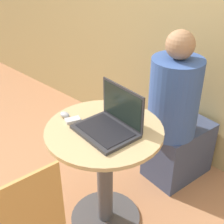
% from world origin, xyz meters
% --- Properties ---
extents(ground_plane, '(12.00, 12.00, 0.00)m').
position_xyz_m(ground_plane, '(0.00, 0.00, 0.00)').
color(ground_plane, tan).
extents(back_wall, '(7.00, 0.05, 2.60)m').
position_xyz_m(back_wall, '(0.00, 1.07, 1.30)').
color(back_wall, tan).
rests_on(back_wall, ground_plane).
extents(round_table, '(0.71, 0.71, 0.77)m').
position_xyz_m(round_table, '(0.00, 0.00, 0.50)').
color(round_table, '#4C4C51').
rests_on(round_table, ground_plane).
extents(laptop, '(0.38, 0.31, 0.26)m').
position_xyz_m(laptop, '(0.04, 0.01, 0.83)').
color(laptop, '#2D2D33').
rests_on(laptop, round_table).
extents(cell_phone, '(0.09, 0.11, 0.02)m').
position_xyz_m(cell_phone, '(-0.20, -0.07, 0.78)').
color(cell_phone, silver).
rests_on(cell_phone, round_table).
extents(computer_mouse, '(0.07, 0.05, 0.03)m').
position_xyz_m(computer_mouse, '(-0.27, -0.07, 0.79)').
color(computer_mouse, '#B2B2B7').
rests_on(computer_mouse, round_table).
extents(person_seated, '(0.42, 0.58, 1.25)m').
position_xyz_m(person_seated, '(0.09, 0.70, 0.52)').
color(person_seated, '#3D4766').
rests_on(person_seated, ground_plane).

